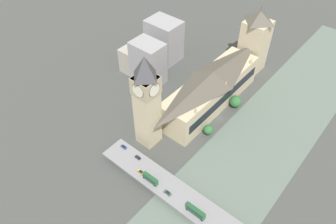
{
  "coord_description": "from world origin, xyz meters",
  "views": [
    {
      "loc": [
        -78.77,
        153.24,
        169.38
      ],
      "look_at": [
        19.49,
        36.05,
        21.07
      ],
      "focal_mm": 35.0,
      "sensor_mm": 36.0,
      "label": 1
    }
  ],
  "objects": [
    {
      "name": "city_block_west",
      "position": [
        84.84,
        -2.5,
        10.63
      ],
      "size": [
        25.66,
        19.44,
        21.26
      ],
      "color": "#A39E93",
      "rests_on": "ground_plane"
    },
    {
      "name": "parliament_hall",
      "position": [
        15.09,
        -8.0,
        14.96
      ],
      "size": [
        24.64,
        92.24,
        30.13
      ],
      "color": "#C1B28E",
      "rests_on": "ground_plane"
    },
    {
      "name": "double_decker_bus_mid",
      "position": [
        -32.59,
        74.84,
        7.28
      ],
      "size": [
        11.79,
        2.63,
        5.01
      ],
      "color": "#235B33",
      "rests_on": "road_bridge"
    },
    {
      "name": "city_block_east",
      "position": [
        81.49,
        -32.44,
        17.93
      ],
      "size": [
        27.96,
        21.28,
        35.87
      ],
      "color": "#939399",
      "rests_on": "ground_plane"
    },
    {
      "name": "car_southbound_lead",
      "position": [
        9.06,
        74.24,
        5.19
      ],
      "size": [
        4.7,
        1.86,
        1.33
      ],
      "color": "gold",
      "rests_on": "road_bridge"
    },
    {
      "name": "city_block_center",
      "position": [
        69.43,
        0.89,
        17.87
      ],
      "size": [
        24.69,
        18.25,
        35.73
      ],
      "color": "#939399",
      "rests_on": "ground_plane"
    },
    {
      "name": "road_bridge",
      "position": [
        -34.31,
        71.08,
        3.62
      ],
      "size": [
        145.24,
        16.5,
        4.51
      ],
      "color": "slate",
      "rests_on": "ground_plane"
    },
    {
      "name": "car_northbound_lead",
      "position": [
        31.14,
        66.91,
        5.18
      ],
      "size": [
        4.39,
        1.87,
        1.33
      ],
      "color": "navy",
      "rests_on": "road_bridge"
    },
    {
      "name": "tree_embankment_mid",
      "position": [
        -1.64,
        -17.02,
        5.89
      ],
      "size": [
        8.85,
        8.85,
        10.32
      ],
      "color": "brown",
      "rests_on": "ground_plane"
    },
    {
      "name": "car_northbound_mid",
      "position": [
        18.1,
        67.33,
        5.25
      ],
      "size": [
        4.03,
        1.79,
        1.51
      ],
      "color": "black",
      "rests_on": "road_bridge"
    },
    {
      "name": "river_water",
      "position": [
        -34.31,
        0.0,
        0.15
      ],
      "size": [
        56.62,
        360.0,
        0.3
      ],
      "primitive_type": "cube",
      "color": "slate",
      "rests_on": "ground_plane"
    },
    {
      "name": "car_southbound_mid",
      "position": [
        -12.69,
        74.78,
        5.19
      ],
      "size": [
        4.7,
        1.92,
        1.32
      ],
      "color": "#2D5638",
      "rests_on": "road_bridge"
    },
    {
      "name": "victoria_tower",
      "position": [
        15.15,
        -67.75,
        26.3
      ],
      "size": [
        19.27,
        19.27,
        56.59
      ],
      "color": "#C1B28E",
      "rests_on": "ground_plane"
    },
    {
      "name": "clock_tower",
      "position": [
        26.02,
        48.48,
        36.62
      ],
      "size": [
        13.94,
        13.94,
        67.9
      ],
      "color": "#C1B28E",
      "rests_on": "ground_plane"
    },
    {
      "name": "tree_embankment_near",
      "position": [
        -2.33,
        19.13,
        5.34
      ],
      "size": [
        6.87,
        6.87,
        8.79
      ],
      "color": "brown",
      "rests_on": "ground_plane"
    },
    {
      "name": "ground_plane",
      "position": [
        0.0,
        0.0,
        0.0
      ],
      "size": [
        600.0,
        600.0,
        0.0
      ],
      "primitive_type": "plane",
      "color": "#424442"
    },
    {
      "name": "double_decker_bus_rear",
      "position": [
        0.46,
        74.92,
        7.07
      ],
      "size": [
        10.54,
        2.52,
        4.64
      ],
      "color": "#235B33",
      "rests_on": "road_bridge"
    }
  ]
}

